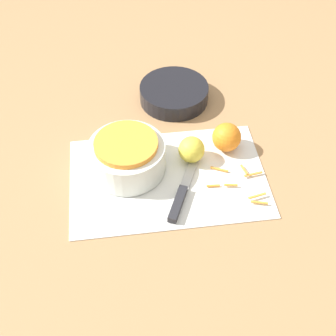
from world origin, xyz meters
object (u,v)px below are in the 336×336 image
object	(u,v)px
knife	(181,196)
bowl_dark	(174,93)
orange_left	(227,137)
bowl_speckled	(127,156)
lemon	(192,149)

from	to	relation	value
knife	bowl_dark	bearing A→B (deg)	18.62
bowl_dark	knife	size ratio (longest dim) A/B	0.87
orange_left	bowl_speckled	bearing A→B (deg)	-171.29
bowl_dark	bowl_speckled	bearing A→B (deg)	-120.58
bowl_speckled	knife	size ratio (longest dim) A/B	0.82
orange_left	lemon	distance (m)	0.10
bowl_dark	knife	xyz separation A→B (m)	(-0.03, -0.36, -0.01)
orange_left	knife	bearing A→B (deg)	-132.90
bowl_speckled	lemon	bearing A→B (deg)	4.01
bowl_speckled	knife	xyz separation A→B (m)	(0.11, -0.11, -0.04)
lemon	knife	bearing A→B (deg)	-110.12
bowl_speckled	bowl_dark	size ratio (longest dim) A/B	0.95
bowl_dark	orange_left	distance (m)	0.24
orange_left	lemon	world-z (taller)	orange_left
knife	lemon	world-z (taller)	lemon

